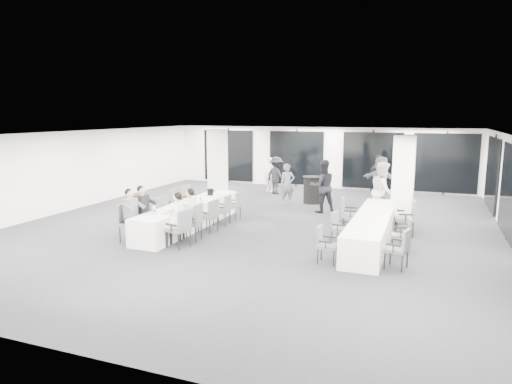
# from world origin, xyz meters

# --- Properties ---
(room) EXTENTS (14.04, 16.04, 2.84)m
(room) POSITION_xyz_m (0.89, 1.11, 1.39)
(room) COLOR #242529
(room) RESTS_ON ground
(column_left) EXTENTS (0.60, 0.60, 2.80)m
(column_left) POSITION_xyz_m (-2.80, 3.20, 1.40)
(column_left) COLOR white
(column_left) RESTS_ON floor
(column_right) EXTENTS (0.60, 0.60, 2.80)m
(column_right) POSITION_xyz_m (4.20, 1.00, 1.40)
(column_right) COLOR white
(column_right) RESTS_ON floor
(banquet_table_main) EXTENTS (0.90, 5.00, 0.75)m
(banquet_table_main) POSITION_xyz_m (-1.78, -0.90, 0.38)
(banquet_table_main) COLOR white
(banquet_table_main) RESTS_ON floor
(banquet_table_side) EXTENTS (0.90, 5.00, 0.75)m
(banquet_table_side) POSITION_xyz_m (3.57, -0.65, 0.38)
(banquet_table_side) COLOR white
(banquet_table_side) RESTS_ON floor
(cocktail_table) EXTENTS (0.74, 0.74, 1.03)m
(cocktail_table) POSITION_xyz_m (0.73, 4.17, 0.52)
(cocktail_table) COLOR black
(cocktail_table) RESTS_ON floor
(chair_main_left_near) EXTENTS (0.60, 0.64, 1.02)m
(chair_main_left_near) POSITION_xyz_m (-2.62, -2.79, 0.58)
(chair_main_left_near) COLOR #4A4D51
(chair_main_left_near) RESTS_ON floor
(chair_main_left_second) EXTENTS (0.60, 0.64, 1.04)m
(chair_main_left_second) POSITION_xyz_m (-2.62, -2.25, 0.60)
(chair_main_left_second) COLOR #4A4D51
(chair_main_left_second) RESTS_ON floor
(chair_main_left_mid) EXTENTS (0.50, 0.54, 0.88)m
(chair_main_left_mid) POSITION_xyz_m (-2.61, -1.08, 0.50)
(chair_main_left_mid) COLOR #4A4D51
(chair_main_left_mid) RESTS_ON floor
(chair_main_left_fourth) EXTENTS (0.57, 0.61, 1.00)m
(chair_main_left_fourth) POSITION_xyz_m (-2.62, -0.19, 0.57)
(chair_main_left_fourth) COLOR #4A4D51
(chair_main_left_fourth) RESTS_ON floor
(chair_main_left_far) EXTENTS (0.57, 0.62, 1.02)m
(chair_main_left_far) POSITION_xyz_m (-2.62, 0.64, 0.58)
(chair_main_left_far) COLOR #4A4D51
(chair_main_left_far) RESTS_ON floor
(chair_main_right_near) EXTENTS (0.60, 0.63, 0.99)m
(chair_main_right_near) POSITION_xyz_m (-0.95, -2.84, 0.57)
(chair_main_right_near) COLOR #4A4D51
(chair_main_right_near) RESTS_ON floor
(chair_main_right_second) EXTENTS (0.58, 0.62, 1.02)m
(chair_main_right_second) POSITION_xyz_m (-0.94, -2.15, 0.58)
(chair_main_right_second) COLOR #4A4D51
(chair_main_right_second) RESTS_ON floor
(chair_main_right_mid) EXTENTS (0.55, 0.59, 0.95)m
(chair_main_right_mid) POSITION_xyz_m (-0.95, -1.17, 0.54)
(chair_main_right_mid) COLOR #4A4D51
(chair_main_right_mid) RESTS_ON floor
(chair_main_right_fourth) EXTENTS (0.48, 0.54, 0.92)m
(chair_main_right_fourth) POSITION_xyz_m (-0.95, -0.22, 0.52)
(chair_main_right_fourth) COLOR #4A4D51
(chair_main_right_fourth) RESTS_ON floor
(chair_main_right_far) EXTENTS (0.45, 0.51, 0.89)m
(chair_main_right_far) POSITION_xyz_m (-0.95, 0.62, 0.51)
(chair_main_right_far) COLOR #4A4D51
(chair_main_right_far) RESTS_ON floor
(chair_side_left_near) EXTENTS (0.44, 0.49, 0.87)m
(chair_side_left_near) POSITION_xyz_m (2.74, -2.71, 0.49)
(chair_side_left_near) COLOR #4A4D51
(chair_side_left_near) RESTS_ON floor
(chair_side_left_mid) EXTENTS (0.52, 0.55, 0.86)m
(chair_side_left_mid) POSITION_xyz_m (2.74, -1.01, 0.49)
(chair_side_left_mid) COLOR #4A4D51
(chair_side_left_mid) RESTS_ON floor
(chair_side_left_far) EXTENTS (0.55, 0.60, 0.99)m
(chair_side_left_far) POSITION_xyz_m (2.73, 0.44, 0.56)
(chair_side_left_far) COLOR #4A4D51
(chair_side_left_far) RESTS_ON floor
(chair_side_right_near) EXTENTS (0.55, 0.58, 0.91)m
(chair_side_right_near) POSITION_xyz_m (4.39, -2.54, 0.52)
(chair_side_right_near) COLOR #4A4D51
(chair_side_right_near) RESTS_ON floor
(chair_side_right_mid) EXTENTS (0.48, 0.52, 0.88)m
(chair_side_right_mid) POSITION_xyz_m (4.39, -1.20, 0.50)
(chair_side_right_mid) COLOR #4A4D51
(chair_side_right_mid) RESTS_ON floor
(chair_side_right_far) EXTENTS (0.59, 0.63, 1.02)m
(chair_side_right_far) POSITION_xyz_m (4.40, 0.46, 0.58)
(chair_side_right_far) COLOR #4A4D51
(chair_side_right_far) RESTS_ON floor
(seated_guest_a) EXTENTS (0.50, 0.38, 1.44)m
(seated_guest_a) POSITION_xyz_m (-2.45, -2.78, 0.81)
(seated_guest_a) COLOR #595B61
(seated_guest_a) RESTS_ON floor
(seated_guest_b) EXTENTS (0.50, 0.38, 1.44)m
(seated_guest_b) POSITION_xyz_m (-2.45, -2.24, 0.81)
(seated_guest_b) COLOR black
(seated_guest_b) RESTS_ON floor
(seated_guest_c) EXTENTS (0.50, 0.38, 1.44)m
(seated_guest_c) POSITION_xyz_m (-1.11, -2.82, 0.81)
(seated_guest_c) COLOR white
(seated_guest_c) RESTS_ON floor
(seated_guest_d) EXTENTS (0.50, 0.38, 1.44)m
(seated_guest_d) POSITION_xyz_m (-1.11, -2.17, 0.81)
(seated_guest_d) COLOR white
(seated_guest_d) RESTS_ON floor
(standing_guest_a) EXTENTS (0.81, 0.78, 1.74)m
(standing_guest_a) POSITION_xyz_m (-0.10, 3.63, 0.87)
(standing_guest_a) COLOR #595B61
(standing_guest_a) RESTS_ON floor
(standing_guest_b) EXTENTS (1.18, 1.03, 2.09)m
(standing_guest_b) POSITION_xyz_m (1.47, 2.66, 1.04)
(standing_guest_b) COLOR black
(standing_guest_b) RESTS_ON floor
(standing_guest_c) EXTENTS (1.32, 1.07, 1.82)m
(standing_guest_c) POSITION_xyz_m (-1.20, 5.60, 0.91)
(standing_guest_c) COLOR black
(standing_guest_c) RESTS_ON floor
(standing_guest_d) EXTENTS (1.29, 1.26, 1.97)m
(standing_guest_d) POSITION_xyz_m (2.93, 6.64, 0.98)
(standing_guest_d) COLOR black
(standing_guest_d) RESTS_ON floor
(standing_guest_f) EXTENTS (2.04, 1.50, 2.09)m
(standing_guest_f) POSITION_xyz_m (3.21, 4.81, 1.04)
(standing_guest_f) COLOR #595B61
(standing_guest_f) RESTS_ON floor
(standing_guest_g) EXTENTS (0.78, 0.72, 1.70)m
(standing_guest_g) POSITION_xyz_m (-1.66, 6.07, 0.85)
(standing_guest_g) COLOR white
(standing_guest_g) RESTS_ON floor
(standing_guest_h) EXTENTS (0.76, 1.11, 2.15)m
(standing_guest_h) POSITION_xyz_m (3.53, 2.21, 1.08)
(standing_guest_h) COLOR white
(standing_guest_h) RESTS_ON floor
(ice_bucket_near) EXTENTS (0.20, 0.20, 0.23)m
(ice_bucket_near) POSITION_xyz_m (-1.76, -1.87, 0.86)
(ice_bucket_near) COLOR black
(ice_bucket_near) RESTS_ON banquet_table_main
(ice_bucket_far) EXTENTS (0.20, 0.20, 0.23)m
(ice_bucket_far) POSITION_xyz_m (-1.80, 0.54, 0.86)
(ice_bucket_far) COLOR black
(ice_bucket_far) RESTS_ON banquet_table_main
(water_bottle_a) EXTENTS (0.07, 0.07, 0.23)m
(water_bottle_a) POSITION_xyz_m (-1.92, -2.56, 0.87)
(water_bottle_a) COLOR silver
(water_bottle_a) RESTS_ON banquet_table_main
(water_bottle_b) EXTENTS (0.07, 0.07, 0.21)m
(water_bottle_b) POSITION_xyz_m (-1.59, -0.54, 0.85)
(water_bottle_b) COLOR silver
(water_bottle_b) RESTS_ON banquet_table_main
(water_bottle_c) EXTENTS (0.08, 0.08, 0.24)m
(water_bottle_c) POSITION_xyz_m (-1.82, 0.90, 0.87)
(water_bottle_c) COLOR silver
(water_bottle_c) RESTS_ON banquet_table_main
(plate_a) EXTENTS (0.18, 0.18, 0.03)m
(plate_a) POSITION_xyz_m (-1.87, -2.63, 0.76)
(plate_a) COLOR white
(plate_a) RESTS_ON banquet_table_main
(plate_b) EXTENTS (0.19, 0.19, 0.03)m
(plate_b) POSITION_xyz_m (-1.62, -2.54, 0.76)
(plate_b) COLOR white
(plate_b) RESTS_ON banquet_table_main
(plate_c) EXTENTS (0.20, 0.20, 0.03)m
(plate_c) POSITION_xyz_m (-1.65, -1.46, 0.76)
(plate_c) COLOR white
(plate_c) RESTS_ON banquet_table_main
(wine_glass) EXTENTS (0.07, 0.07, 0.18)m
(wine_glass) POSITION_xyz_m (-1.60, -3.00, 0.88)
(wine_glass) COLOR silver
(wine_glass) RESTS_ON banquet_table_main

